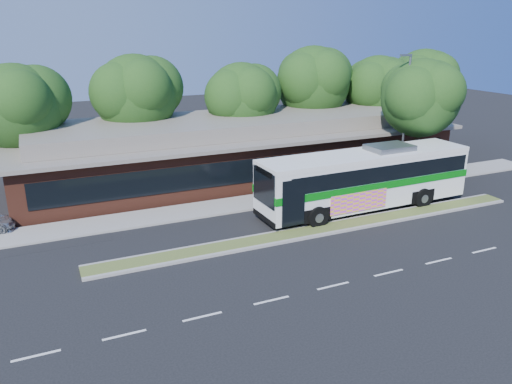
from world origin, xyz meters
The scene contains 13 objects.
ground centered at (0.00, 0.00, 0.00)m, with size 120.00×120.00×0.00m, color black.
median_strip centered at (0.00, 0.60, 0.07)m, with size 26.00×1.10×0.15m, color #475C27.
sidewalk centered at (0.00, 6.40, 0.06)m, with size 44.00×2.60×0.12m, color gray.
plaza_building centered at (0.00, 12.99, 2.13)m, with size 33.20×11.20×4.45m.
lamp_post centered at (9.56, 6.00, 4.90)m, with size 0.93×0.18×9.07m.
tree_bg_a centered at (-14.58, 15.14, 5.87)m, with size 6.47×5.80×8.63m.
tree_bg_b centered at (-6.57, 16.14, 6.14)m, with size 6.69×6.00×9.00m.
tree_bg_c centered at (1.40, 15.13, 5.59)m, with size 6.24×5.60×8.26m.
tree_bg_d centered at (8.45, 16.15, 6.42)m, with size 6.91×6.20×9.37m.
tree_bg_e centered at (14.42, 15.14, 5.74)m, with size 6.47×5.80×8.50m.
tree_bg_f centered at (20.43, 16.14, 6.06)m, with size 6.69×6.00×8.92m.
transit_bus centered at (4.09, 2.63, 2.16)m, with size 13.93×3.49×3.89m.
sidewalk_tree centered at (11.40, 6.33, 6.15)m, with size 6.14×5.50×8.78m.
Camera 1 is at (-14.01, -21.35, 10.74)m, focal length 35.00 mm.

